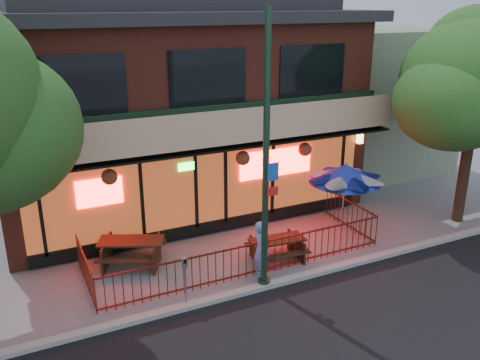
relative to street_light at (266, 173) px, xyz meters
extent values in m
plane|color=gray|center=(0.00, 0.40, -3.15)|extent=(80.00, 80.00, 0.00)
cube|color=#999993|center=(0.00, -0.10, -3.09)|extent=(80.00, 0.25, 0.12)
cube|color=maroon|center=(0.00, 7.60, 0.10)|extent=(12.00, 8.00, 6.50)
cube|color=#59230F|center=(0.00, 3.58, -1.50)|extent=(11.00, 0.06, 2.60)
cube|color=#FF0C0C|center=(2.30, 3.50, -1.05)|extent=(2.60, 0.04, 0.90)
cube|color=#FF0C0C|center=(-3.40, 3.50, -1.15)|extent=(1.30, 0.04, 0.80)
cube|color=tan|center=(0.00, 3.10, 0.40)|extent=(12.20, 1.33, 1.26)
cube|color=black|center=(-3.60, 3.58, 1.85)|extent=(2.40, 0.06, 1.60)
cube|color=black|center=(0.00, 3.58, 1.85)|extent=(2.40, 0.06, 1.60)
cube|color=black|center=(3.60, 3.58, 1.85)|extent=(2.40, 0.06, 1.60)
cube|color=black|center=(0.00, 3.55, -2.90)|extent=(11.00, 0.12, 0.40)
cube|color=#FFC672|center=(5.60, 3.42, -0.60)|extent=(0.18, 0.18, 0.32)
cube|color=gray|center=(9.00, 8.10, -0.15)|extent=(6.00, 7.00, 6.00)
cube|color=#491B0F|center=(0.00, 0.60, -2.20)|extent=(8.40, 0.04, 0.04)
cube|color=#491B0F|center=(0.00, 0.60, -3.03)|extent=(8.40, 0.04, 0.04)
cube|color=#491B0F|center=(-4.20, 1.90, -2.20)|extent=(0.04, 2.60, 0.04)
cube|color=#491B0F|center=(4.20, 1.90, -2.20)|extent=(0.04, 2.60, 0.04)
cylinder|color=#491B0F|center=(0.00, 0.60, -2.65)|extent=(0.02, 0.02, 1.00)
cylinder|color=#163221|center=(0.00, 0.00, 0.35)|extent=(0.16, 0.16, 7.00)
cylinder|color=#163221|center=(0.00, 0.00, -3.05)|extent=(0.32, 0.32, 0.20)
cube|color=#194CB2|center=(0.12, -0.15, 0.05)|extent=(0.30, 0.02, 0.45)
cube|color=red|center=(0.12, -0.15, -0.45)|extent=(0.30, 0.02, 0.22)
cylinder|color=#35281A|center=(8.00, 0.90, -0.91)|extent=(0.36, 0.36, 4.48)
ellipsoid|color=#194918|center=(8.00, 0.90, 1.61)|extent=(4.80, 4.80, 3.94)
ellipsoid|color=#194918|center=(8.20, 1.30, 2.59)|extent=(3.12, 3.12, 2.56)
cube|color=#352113|center=(-3.46, 2.93, -2.78)|extent=(0.59, 1.21, 0.74)
cube|color=#352113|center=(-2.18, 2.35, -2.78)|extent=(0.59, 1.21, 0.74)
cube|color=#352113|center=(-2.82, 2.64, -2.41)|extent=(1.95, 1.43, 0.06)
cube|color=#352113|center=(-3.05, 2.14, -2.71)|extent=(1.76, 1.00, 0.05)
cube|color=#352113|center=(-2.59, 3.15, -2.71)|extent=(1.76, 1.00, 0.05)
cube|color=#391F14|center=(0.41, 1.16, -2.82)|extent=(0.16, 1.14, 0.65)
cube|color=#391F14|center=(1.63, 1.04, -2.82)|extent=(0.16, 1.14, 0.65)
cube|color=#391F14|center=(1.02, 1.10, -2.50)|extent=(1.64, 0.81, 0.05)
cube|color=#391F14|center=(0.97, 0.62, -2.76)|extent=(1.60, 0.40, 0.04)
cube|color=#391F14|center=(1.07, 1.58, -2.76)|extent=(1.60, 0.40, 0.04)
cylinder|color=gray|center=(3.60, 1.55, -2.00)|extent=(0.05, 0.05, 2.29)
cone|color=#1B2997|center=(3.60, 1.55, -1.01)|extent=(2.19, 2.19, 0.57)
sphere|color=gray|center=(3.60, 1.55, -0.70)|extent=(0.10, 0.10, 0.10)
imported|color=#668ECC|center=(0.15, 0.46, -2.32)|extent=(0.44, 0.63, 1.65)
cylinder|color=gray|center=(-2.16, 0.00, -2.61)|extent=(0.05, 0.05, 1.08)
cube|color=gray|center=(-2.16, 0.00, -1.95)|extent=(0.13, 0.11, 0.27)
cube|color=black|center=(-2.16, -0.05, -1.89)|extent=(0.08, 0.01, 0.10)
camera|label=1|loc=(-5.63, -10.24, 3.92)|focal=38.00mm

